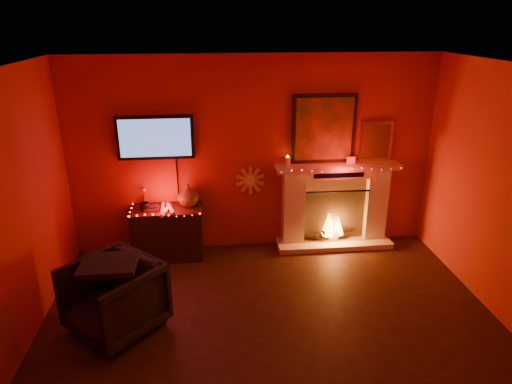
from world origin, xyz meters
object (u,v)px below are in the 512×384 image
Objects in this scene: sunburst_clock at (250,180)px; console_table at (169,229)px; fireplace at (334,198)px; armchair at (114,298)px; tv at (155,138)px.

sunburst_clock is 1.31m from console_table.
console_table is (-1.15, -0.22, -0.59)m from sunburst_clock.
armchair is (-2.80, -1.69, -0.33)m from fireplace.
tv is 2.18m from armchair.
armchair is at bearing -106.39° from console_table.
fireplace is 1.76× the size of tv.
fireplace is at bearing -1.50° from tv.
fireplace reaches higher than tv.
armchair is at bearing -101.49° from tv.
console_table is at bearing -176.96° from fireplace.
tv is 1.44× the size of armchair.
console_table is 1.63m from armchair.
sunburst_clock reaches higher than armchair.
console_table is at bearing -169.36° from sunburst_clock.
tv is 3.10× the size of sunburst_clock.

